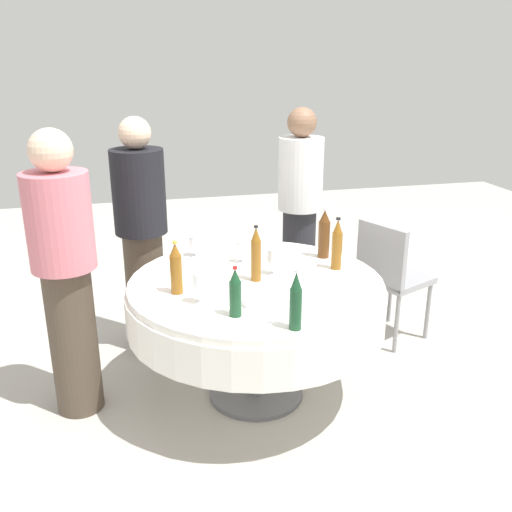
% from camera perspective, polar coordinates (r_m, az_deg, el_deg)
% --- Properties ---
extents(ground_plane, '(10.00, 10.00, 0.00)m').
position_cam_1_polar(ground_plane, '(3.49, 0.00, -13.78)').
color(ground_plane, '#B7B2A8').
extents(dining_table, '(1.45, 1.45, 0.74)m').
position_cam_1_polar(dining_table, '(3.21, 0.00, -4.90)').
color(dining_table, white).
rests_on(dining_table, ground_plane).
extents(bottle_dark_green_rear, '(0.06, 0.06, 0.25)m').
position_cam_1_polar(bottle_dark_green_rear, '(2.69, -2.11, -3.79)').
color(bottle_dark_green_rear, '#194728').
rests_on(bottle_dark_green_rear, dining_table).
extents(bottle_amber_inner, '(0.06, 0.06, 0.31)m').
position_cam_1_polar(bottle_amber_inner, '(3.30, 8.20, 1.09)').
color(bottle_amber_inner, '#8C5619').
rests_on(bottle_amber_inner, dining_table).
extents(bottle_amber_far, '(0.06, 0.06, 0.32)m').
position_cam_1_polar(bottle_amber_far, '(3.10, 0.00, 0.10)').
color(bottle_amber_far, '#8C5619').
rests_on(bottle_amber_far, dining_table).
extents(bottle_amber_east, '(0.06, 0.06, 0.29)m').
position_cam_1_polar(bottle_amber_east, '(2.96, -8.09, -1.34)').
color(bottle_amber_east, '#8C5619').
rests_on(bottle_amber_east, dining_table).
extents(bottle_dark_green_outer, '(0.06, 0.06, 0.29)m').
position_cam_1_polar(bottle_dark_green_outer, '(2.56, 4.05, -4.66)').
color(bottle_dark_green_outer, '#194728').
rests_on(bottle_dark_green_outer, dining_table).
extents(bottle_brown_west, '(0.07, 0.07, 0.31)m').
position_cam_1_polar(bottle_brown_west, '(3.48, 6.90, 2.17)').
color(bottle_brown_west, '#593314').
rests_on(bottle_brown_west, dining_table).
extents(wine_glass_east, '(0.07, 0.07, 0.15)m').
position_cam_1_polar(wine_glass_east, '(3.20, 1.77, -0.08)').
color(wine_glass_east, white).
rests_on(wine_glass_east, dining_table).
extents(wine_glass_outer, '(0.07, 0.07, 0.13)m').
position_cam_1_polar(wine_glass_outer, '(3.51, -6.15, 1.46)').
color(wine_glass_outer, white).
rests_on(wine_glass_outer, dining_table).
extents(wine_glass_west, '(0.07, 0.07, 0.16)m').
position_cam_1_polar(wine_glass_west, '(2.84, -5.76, -2.61)').
color(wine_glass_west, white).
rests_on(wine_glass_west, dining_table).
extents(wine_glass_right, '(0.07, 0.07, 0.14)m').
position_cam_1_polar(wine_glass_right, '(3.39, -1.43, 0.93)').
color(wine_glass_right, white).
rests_on(wine_glass_right, dining_table).
extents(plate_south, '(0.22, 0.22, 0.02)m').
position_cam_1_polar(plate_south, '(3.20, -4.29, -1.99)').
color(plate_south, white).
rests_on(plate_south, dining_table).
extents(plate_left, '(0.25, 0.25, 0.02)m').
position_cam_1_polar(plate_left, '(3.39, 4.11, -0.73)').
color(plate_left, white).
rests_on(plate_left, dining_table).
extents(spoon_inner, '(0.16, 0.10, 0.00)m').
position_cam_1_polar(spoon_inner, '(2.85, 6.00, -5.02)').
color(spoon_inner, silver).
rests_on(spoon_inner, dining_table).
extents(knife_far, '(0.18, 0.07, 0.00)m').
position_cam_1_polar(knife_far, '(3.08, 8.82, -3.16)').
color(knife_far, silver).
rests_on(knife_far, dining_table).
extents(knife_east, '(0.16, 0.11, 0.00)m').
position_cam_1_polar(knife_east, '(3.05, 4.37, -3.23)').
color(knife_east, silver).
rests_on(knife_east, dining_table).
extents(folded_napkin, '(0.18, 0.18, 0.02)m').
position_cam_1_polar(folded_napkin, '(2.88, -0.40, -4.37)').
color(folded_napkin, white).
rests_on(folded_napkin, dining_table).
extents(person_rear, '(0.34, 0.34, 1.59)m').
position_cam_1_polar(person_rear, '(3.16, -18.73, -1.58)').
color(person_rear, '#4C3F33').
rests_on(person_rear, ground_plane).
extents(person_inner, '(0.34, 0.34, 1.57)m').
position_cam_1_polar(person_inner, '(4.38, 4.45, 5.01)').
color(person_inner, '#26262B').
rests_on(person_inner, ground_plane).
extents(person_far, '(0.34, 0.34, 1.58)m').
position_cam_1_polar(person_far, '(3.77, -11.48, 2.24)').
color(person_far, '#4C3F33').
rests_on(person_far, ground_plane).
extents(chair_west, '(0.53, 0.53, 0.87)m').
position_cam_1_polar(chair_west, '(3.99, 13.34, -1.56)').
color(chair_west, '#99999E').
rests_on(chair_west, ground_plane).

